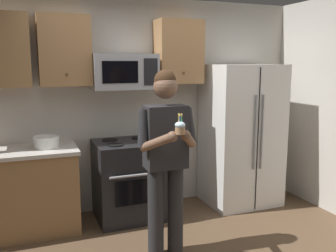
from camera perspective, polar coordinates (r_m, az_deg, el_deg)
The scene contains 9 objects.
wall_back at distance 4.68m, azimuth -5.73°, elevation 3.23°, with size 4.40×0.10×2.60m, color beige.
oven_range at distance 4.45m, azimuth -6.07°, elevation -8.19°, with size 0.76×0.70×0.93m.
microwave at distance 4.35m, azimuth -6.78°, elevation 8.28°, with size 0.74×0.41×0.40m.
refrigerator at distance 4.89m, azimuth 11.17°, elevation -1.36°, with size 0.90×0.75×1.80m.
cabinet_row_upper at distance 4.30m, azimuth -14.62°, elevation 11.09°, with size 2.78×0.36×0.76m.
counter_left at distance 4.34m, azimuth -23.20°, elevation -9.40°, with size 1.44×0.66×0.92m.
bowl_large_white at distance 4.20m, azimuth -18.14°, elevation -2.29°, with size 0.27×0.27×0.13m.
person at distance 3.43m, azimuth -0.31°, elevation -4.25°, with size 0.60×0.48×1.76m.
cupcake at distance 3.07m, azimuth 1.86°, elevation -0.23°, with size 0.09×0.09×0.17m.
Camera 1 is at (-1.23, -2.73, 1.82)m, focal length 39.77 mm.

